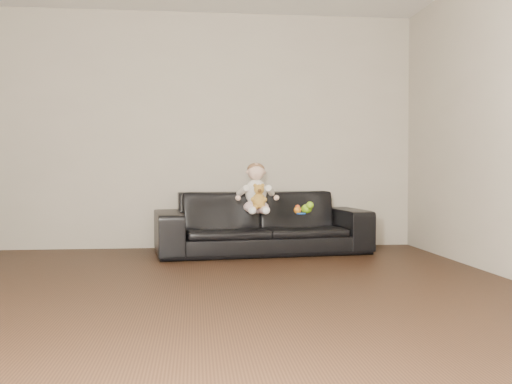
{
  "coord_description": "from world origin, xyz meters",
  "views": [
    {
      "loc": [
        0.05,
        -3.61,
        0.84
      ],
      "look_at": [
        0.67,
        2.15,
        0.64
      ],
      "focal_mm": 40.0,
      "sensor_mm": 36.0,
      "label": 1
    }
  ],
  "objects": [
    {
      "name": "sofa",
      "position": [
        0.74,
        2.25,
        0.32
      ],
      "size": [
        2.26,
        1.1,
        0.63
      ],
      "primitive_type": "imported",
      "rotation": [
        0.0,
        0.0,
        0.12
      ],
      "color": "black",
      "rests_on": "floor"
    },
    {
      "name": "toy_green",
      "position": [
        1.19,
        2.13,
        0.46
      ],
      "size": [
        0.15,
        0.16,
        0.09
      ],
      "primitive_type": "ellipsoid",
      "rotation": [
        0.0,
        0.0,
        -0.29
      ],
      "color": "#8CD619",
      "rests_on": "sofa"
    },
    {
      "name": "baby",
      "position": [
        0.67,
        2.13,
        0.65
      ],
      "size": [
        0.35,
        0.43,
        0.52
      ],
      "rotation": [
        0.0,
        0.0,
        0.02
      ],
      "color": "#FAD3D3",
      "rests_on": "sofa"
    },
    {
      "name": "toy_rattle",
      "position": [
        1.08,
        2.06,
        0.46
      ],
      "size": [
        0.1,
        0.1,
        0.08
      ],
      "primitive_type": "sphere",
      "rotation": [
        0.0,
        0.0,
        -0.43
      ],
      "color": "orange",
      "rests_on": "sofa"
    },
    {
      "name": "wall_back",
      "position": [
        0.0,
        2.75,
        1.3
      ],
      "size": [
        5.0,
        0.0,
        5.0
      ],
      "primitive_type": "plane",
      "rotation": [
        1.57,
        0.0,
        0.0
      ],
      "color": "#B5AB98",
      "rests_on": "ground"
    },
    {
      "name": "floor",
      "position": [
        0.0,
        0.0,
        0.0
      ],
      "size": [
        5.5,
        5.5,
        0.0
      ],
      "primitive_type": "plane",
      "color": "black",
      "rests_on": "ground"
    },
    {
      "name": "toy_blue_disc",
      "position": [
        1.11,
        2.03,
        0.42
      ],
      "size": [
        0.1,
        0.1,
        0.01
      ],
      "primitive_type": "cylinder",
      "rotation": [
        0.0,
        0.0,
        0.05
      ],
      "color": "blue",
      "rests_on": "sofa"
    },
    {
      "name": "teddy_bear",
      "position": [
        0.68,
        1.97,
        0.6
      ],
      "size": [
        0.14,
        0.14,
        0.25
      ],
      "rotation": [
        0.0,
        0.0,
        -0.04
      ],
      "color": "#B58533",
      "rests_on": "sofa"
    }
  ]
}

